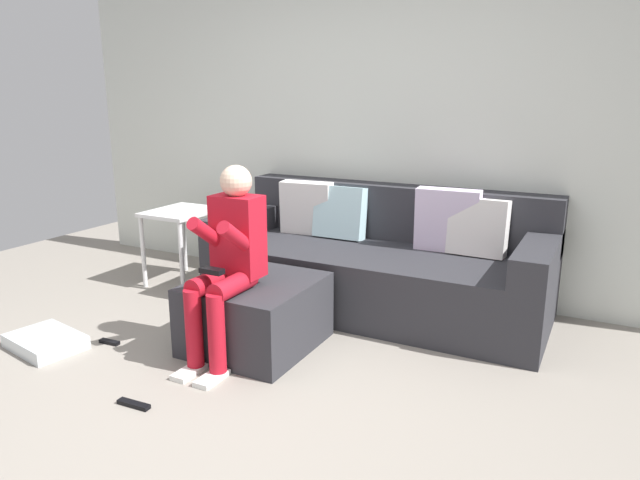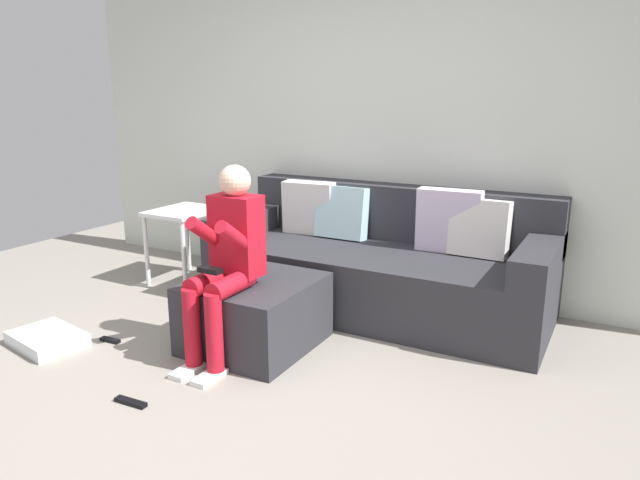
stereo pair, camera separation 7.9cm
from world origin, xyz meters
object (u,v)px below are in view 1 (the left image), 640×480
(storage_bin, at_px, (46,342))
(remote_near_ottoman, at_px, (134,404))
(person_seated, at_px, (228,255))
(side_table, at_px, (181,222))
(ottoman, at_px, (256,313))
(remote_by_storage_bin, at_px, (109,342))
(couch_sectional, at_px, (379,263))

(storage_bin, height_order, remote_near_ottoman, storage_bin)
(person_seated, relative_size, side_table, 1.87)
(ottoman, distance_m, remote_by_storage_bin, 0.97)
(couch_sectional, xyz_separation_m, storage_bin, (-1.58, -1.64, -0.30))
(person_seated, relative_size, remote_near_ottoman, 6.09)
(couch_sectional, relative_size, ottoman, 3.17)
(remote_near_ottoman, relative_size, remote_by_storage_bin, 1.33)
(person_seated, distance_m, remote_near_ottoman, 0.95)
(ottoman, relative_size, remote_near_ottoman, 4.04)
(remote_by_storage_bin, bearing_deg, remote_near_ottoman, -38.74)
(person_seated, relative_size, remote_by_storage_bin, 8.13)
(storage_bin, xyz_separation_m, remote_by_storage_bin, (0.31, 0.23, -0.03))
(person_seated, bearing_deg, couch_sectional, 68.63)
(side_table, bearing_deg, person_seated, -39.21)
(couch_sectional, height_order, remote_by_storage_bin, couch_sectional)
(person_seated, xyz_separation_m, side_table, (-1.20, 0.98, -0.12))
(remote_near_ottoman, bearing_deg, remote_by_storage_bin, 142.11)
(remote_by_storage_bin, bearing_deg, person_seated, 11.36)
(remote_near_ottoman, bearing_deg, couch_sectional, 70.30)
(side_table, height_order, remote_by_storage_bin, side_table)
(person_seated, xyz_separation_m, remote_by_storage_bin, (-0.80, -0.22, -0.63))
(remote_by_storage_bin, bearing_deg, storage_bin, -146.98)
(couch_sectional, bearing_deg, side_table, -172.50)
(couch_sectional, xyz_separation_m, person_seated, (-0.47, -1.20, 0.30))
(person_seated, bearing_deg, side_table, 140.79)
(couch_sectional, height_order, person_seated, person_seated)
(couch_sectional, bearing_deg, ottoman, -112.99)
(storage_bin, relative_size, remote_by_storage_bin, 3.28)
(remote_near_ottoman, bearing_deg, side_table, 120.17)
(person_seated, height_order, remote_by_storage_bin, person_seated)
(couch_sectional, xyz_separation_m, remote_near_ottoman, (-0.58, -1.91, -0.33))
(ottoman, bearing_deg, couch_sectional, 67.01)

